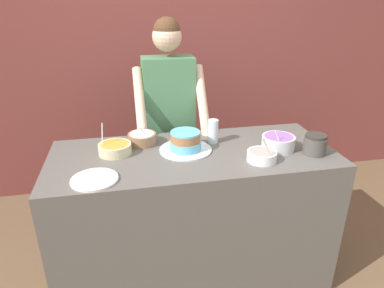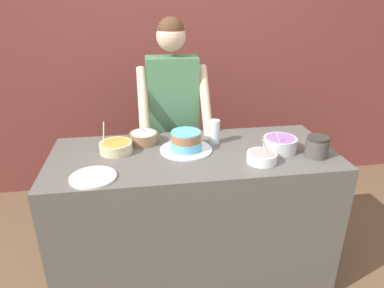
{
  "view_description": "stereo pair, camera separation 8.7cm",
  "coord_description": "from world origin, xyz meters",
  "px_view_note": "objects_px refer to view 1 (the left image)",
  "views": [
    {
      "loc": [
        -0.39,
        -1.51,
        1.84
      ],
      "look_at": [
        -0.02,
        0.33,
        1.03
      ],
      "focal_mm": 32.0,
      "sensor_mm": 36.0,
      "label": 1
    },
    {
      "loc": [
        -0.3,
        -1.52,
        1.84
      ],
      "look_at": [
        -0.02,
        0.33,
        1.03
      ],
      "focal_mm": 32.0,
      "sensor_mm": 36.0,
      "label": 2
    }
  ],
  "objects_px": {
    "frosting_bowl_pink": "(262,155)",
    "drinking_glass": "(213,131)",
    "frosting_bowl_orange": "(115,148)",
    "frosting_bowl_purple": "(278,142)",
    "ceramic_plate": "(94,179)",
    "stoneware_jar": "(315,144)",
    "frosting_bowl_white": "(142,138)",
    "cake": "(185,143)",
    "person_baker": "(169,111)"
  },
  "relations": [
    {
      "from": "frosting_bowl_purple",
      "to": "ceramic_plate",
      "type": "relative_size",
      "value": 0.83
    },
    {
      "from": "frosting_bowl_orange",
      "to": "stoneware_jar",
      "type": "relative_size",
      "value": 1.46
    },
    {
      "from": "person_baker",
      "to": "stoneware_jar",
      "type": "relative_size",
      "value": 12.47
    },
    {
      "from": "cake",
      "to": "stoneware_jar",
      "type": "relative_size",
      "value": 2.38
    },
    {
      "from": "person_baker",
      "to": "frosting_bowl_purple",
      "type": "bearing_deg",
      "value": -45.66
    },
    {
      "from": "frosting_bowl_pink",
      "to": "cake",
      "type": "bearing_deg",
      "value": 150.76
    },
    {
      "from": "ceramic_plate",
      "to": "person_baker",
      "type": "bearing_deg",
      "value": 57.66
    },
    {
      "from": "frosting_bowl_orange",
      "to": "drinking_glass",
      "type": "xyz_separation_m",
      "value": [
        0.63,
        0.05,
        0.04
      ]
    },
    {
      "from": "frosting_bowl_orange",
      "to": "ceramic_plate",
      "type": "relative_size",
      "value": 0.81
    },
    {
      "from": "ceramic_plate",
      "to": "frosting_bowl_orange",
      "type": "bearing_deg",
      "value": 71.63
    },
    {
      "from": "person_baker",
      "to": "stoneware_jar",
      "type": "xyz_separation_m",
      "value": [
        0.79,
        -0.72,
        -0.03
      ]
    },
    {
      "from": "frosting_bowl_pink",
      "to": "stoneware_jar",
      "type": "height_order",
      "value": "frosting_bowl_pink"
    },
    {
      "from": "ceramic_plate",
      "to": "stoneware_jar",
      "type": "bearing_deg",
      "value": 3.45
    },
    {
      "from": "frosting_bowl_orange",
      "to": "frosting_bowl_purple",
      "type": "height_order",
      "value": "frosting_bowl_orange"
    },
    {
      "from": "cake",
      "to": "frosting_bowl_purple",
      "type": "xyz_separation_m",
      "value": [
        0.57,
        -0.09,
        -0.01
      ]
    },
    {
      "from": "person_baker",
      "to": "frosting_bowl_pink",
      "type": "xyz_separation_m",
      "value": [
        0.44,
        -0.75,
        -0.06
      ]
    },
    {
      "from": "person_baker",
      "to": "frosting_bowl_white",
      "type": "distance_m",
      "value": 0.43
    },
    {
      "from": "frosting_bowl_orange",
      "to": "frosting_bowl_purple",
      "type": "xyz_separation_m",
      "value": [
        1.0,
        -0.13,
        0.01
      ]
    },
    {
      "from": "person_baker",
      "to": "frosting_bowl_white",
      "type": "xyz_separation_m",
      "value": [
        -0.23,
        -0.37,
        -0.06
      ]
    },
    {
      "from": "frosting_bowl_orange",
      "to": "frosting_bowl_pink",
      "type": "xyz_separation_m",
      "value": [
        0.84,
        -0.27,
        -0.0
      ]
    },
    {
      "from": "cake",
      "to": "person_baker",
      "type": "bearing_deg",
      "value": 93.03
    },
    {
      "from": "frosting_bowl_white",
      "to": "drinking_glass",
      "type": "bearing_deg",
      "value": -8.79
    },
    {
      "from": "frosting_bowl_purple",
      "to": "drinking_glass",
      "type": "relative_size",
      "value": 1.31
    },
    {
      "from": "stoneware_jar",
      "to": "frosting_bowl_purple",
      "type": "bearing_deg",
      "value": 150.09
    },
    {
      "from": "cake",
      "to": "ceramic_plate",
      "type": "height_order",
      "value": "cake"
    },
    {
      "from": "frosting_bowl_orange",
      "to": "stoneware_jar",
      "type": "distance_m",
      "value": 1.22
    },
    {
      "from": "frosting_bowl_purple",
      "to": "frosting_bowl_orange",
      "type": "bearing_deg",
      "value": 172.47
    },
    {
      "from": "stoneware_jar",
      "to": "frosting_bowl_orange",
      "type": "bearing_deg",
      "value": 168.57
    },
    {
      "from": "drinking_glass",
      "to": "frosting_bowl_white",
      "type": "bearing_deg",
      "value": 171.21
    },
    {
      "from": "frosting_bowl_white",
      "to": "frosting_bowl_pink",
      "type": "xyz_separation_m",
      "value": [
        0.67,
        -0.39,
        -0.01
      ]
    },
    {
      "from": "frosting_bowl_pink",
      "to": "stoneware_jar",
      "type": "bearing_deg",
      "value": 4.85
    },
    {
      "from": "ceramic_plate",
      "to": "frosting_bowl_purple",
      "type": "bearing_deg",
      "value": 9.53
    },
    {
      "from": "cake",
      "to": "ceramic_plate",
      "type": "bearing_deg",
      "value": -152.55
    },
    {
      "from": "ceramic_plate",
      "to": "frosting_bowl_pink",
      "type": "bearing_deg",
      "value": 2.93
    },
    {
      "from": "frosting_bowl_white",
      "to": "stoneware_jar",
      "type": "relative_size",
      "value": 1.33
    },
    {
      "from": "ceramic_plate",
      "to": "stoneware_jar",
      "type": "xyz_separation_m",
      "value": [
        1.3,
        0.08,
        0.05
      ]
    },
    {
      "from": "person_baker",
      "to": "frosting_bowl_pink",
      "type": "relative_size",
      "value": 9.88
    },
    {
      "from": "frosting_bowl_purple",
      "to": "drinking_glass",
      "type": "height_order",
      "value": "drinking_glass"
    },
    {
      "from": "person_baker",
      "to": "frosting_bowl_purple",
      "type": "distance_m",
      "value": 0.86
    },
    {
      "from": "person_baker",
      "to": "frosting_bowl_white",
      "type": "height_order",
      "value": "person_baker"
    },
    {
      "from": "cake",
      "to": "frosting_bowl_purple",
      "type": "distance_m",
      "value": 0.58
    },
    {
      "from": "frosting_bowl_pink",
      "to": "ceramic_plate",
      "type": "xyz_separation_m",
      "value": [
        -0.95,
        -0.05,
        -0.03
      ]
    },
    {
      "from": "person_baker",
      "to": "ceramic_plate",
      "type": "xyz_separation_m",
      "value": [
        -0.51,
        -0.8,
        -0.09
      ]
    },
    {
      "from": "frosting_bowl_white",
      "to": "ceramic_plate",
      "type": "height_order",
      "value": "frosting_bowl_white"
    },
    {
      "from": "frosting_bowl_pink",
      "to": "drinking_glass",
      "type": "bearing_deg",
      "value": 123.66
    },
    {
      "from": "frosting_bowl_purple",
      "to": "drinking_glass",
      "type": "distance_m",
      "value": 0.42
    },
    {
      "from": "frosting_bowl_pink",
      "to": "drinking_glass",
      "type": "distance_m",
      "value": 0.38
    },
    {
      "from": "cake",
      "to": "frosting_bowl_white",
      "type": "xyz_separation_m",
      "value": [
        -0.26,
        0.16,
        -0.01
      ]
    },
    {
      "from": "frosting_bowl_purple",
      "to": "stoneware_jar",
      "type": "bearing_deg",
      "value": -29.91
    },
    {
      "from": "frosting_bowl_orange",
      "to": "ceramic_plate",
      "type": "bearing_deg",
      "value": -108.37
    }
  ]
}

